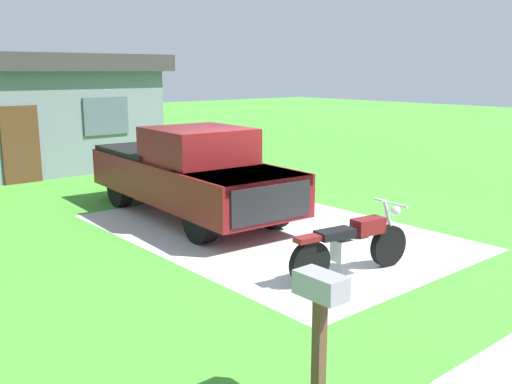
# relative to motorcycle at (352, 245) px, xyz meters

# --- Properties ---
(ground_plane) EXTENTS (80.00, 80.00, 0.00)m
(ground_plane) POSITION_rel_motorcycle_xyz_m (0.63, 2.59, -0.47)
(ground_plane) COLOR #44932F
(driveway_pad) EXTENTS (4.78, 7.10, 0.01)m
(driveway_pad) POSITION_rel_motorcycle_xyz_m (0.63, 2.59, -0.47)
(driveway_pad) COLOR #B9B9B9
(driveway_pad) RESTS_ON ground
(motorcycle) EXTENTS (2.21, 0.70, 1.09)m
(motorcycle) POSITION_rel_motorcycle_xyz_m (0.00, 0.00, 0.00)
(motorcycle) COLOR black
(motorcycle) RESTS_ON ground
(pickup_truck) EXTENTS (2.35, 5.74, 1.90)m
(pickup_truck) POSITION_rel_motorcycle_xyz_m (0.14, 4.61, 0.48)
(pickup_truck) COLOR black
(pickup_truck) RESTS_ON ground
(mailbox) EXTENTS (0.26, 0.48, 1.26)m
(mailbox) POSITION_rel_motorcycle_xyz_m (-2.83, -2.02, 0.51)
(mailbox) COLOR #4C3823
(mailbox) RESTS_ON ground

